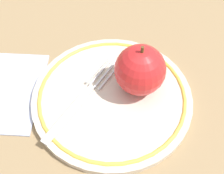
# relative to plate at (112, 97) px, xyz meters

# --- Properties ---
(ground_plane) EXTENTS (2.00, 2.00, 0.00)m
(ground_plane) POSITION_rel_plate_xyz_m (0.01, 0.02, -0.01)
(ground_plane) COLOR #927650
(plate) EXTENTS (0.25, 0.25, 0.01)m
(plate) POSITION_rel_plate_xyz_m (0.00, 0.00, 0.00)
(plate) COLOR beige
(plate) RESTS_ON ground_plane
(apple_red_whole) EXTENTS (0.08, 0.08, 0.09)m
(apple_red_whole) POSITION_rel_plate_xyz_m (-0.04, -0.01, 0.05)
(apple_red_whole) COLOR red
(apple_red_whole) RESTS_ON plate
(fork) EXTENTS (0.13, 0.15, 0.00)m
(fork) POSITION_rel_plate_xyz_m (0.05, 0.01, 0.01)
(fork) COLOR silver
(fork) RESTS_ON plate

